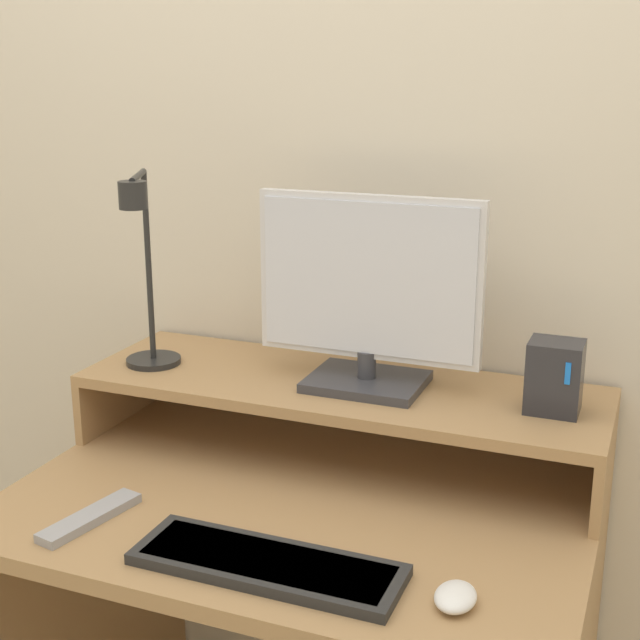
# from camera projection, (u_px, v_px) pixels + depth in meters

# --- Properties ---
(wall_back) EXTENTS (6.00, 0.05, 2.50)m
(wall_back) POSITION_uv_depth(u_px,v_px,m) (377.00, 174.00, 1.81)
(wall_back) COLOR beige
(wall_back) RESTS_ON ground_plane
(desk) EXTENTS (1.03, 0.74, 0.72)m
(desk) POSITION_uv_depth(u_px,v_px,m) (302.00, 602.00, 1.66)
(desk) COLOR #A87F51
(desk) RESTS_ON ground_plane
(monitor_shelf) EXTENTS (1.03, 0.34, 0.15)m
(monitor_shelf) POSITION_uv_depth(u_px,v_px,m) (341.00, 393.00, 1.75)
(monitor_shelf) COLOR #A87F51
(monitor_shelf) RESTS_ON desk
(monitor) EXTENTS (0.43, 0.17, 0.37)m
(monitor) POSITION_uv_depth(u_px,v_px,m) (368.00, 294.00, 1.67)
(monitor) COLOR #38383D
(monitor) RESTS_ON monitor_shelf
(desk_lamp) EXTENTS (0.15, 0.22, 0.40)m
(desk_lamp) POSITION_uv_depth(u_px,v_px,m) (145.00, 279.00, 1.74)
(desk_lamp) COLOR black
(desk_lamp) RESTS_ON monitor_shelf
(router_dock) EXTENTS (0.09, 0.08, 0.13)m
(router_dock) POSITION_uv_depth(u_px,v_px,m) (555.00, 377.00, 1.57)
(router_dock) COLOR #28282D
(router_dock) RESTS_ON monitor_shelf
(keyboard) EXTENTS (0.42, 0.14, 0.02)m
(keyboard) POSITION_uv_depth(u_px,v_px,m) (267.00, 564.00, 1.36)
(keyboard) COLOR #282828
(keyboard) RESTS_ON desk
(mouse) EXTENTS (0.06, 0.08, 0.03)m
(mouse) POSITION_uv_depth(u_px,v_px,m) (455.00, 597.00, 1.27)
(mouse) COLOR white
(mouse) RESTS_ON desk
(remote_control) EXTENTS (0.08, 0.20, 0.02)m
(remote_control) POSITION_uv_depth(u_px,v_px,m) (90.00, 517.00, 1.51)
(remote_control) COLOR #99999E
(remote_control) RESTS_ON desk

